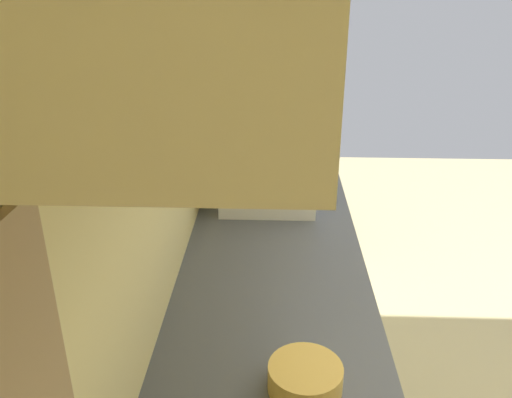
{
  "coord_description": "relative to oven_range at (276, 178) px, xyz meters",
  "views": [
    {
      "loc": [
        -1.79,
        1.2,
        1.78
      ],
      "look_at": [
        -0.55,
        1.25,
        1.22
      ],
      "focal_mm": 36.59,
      "sensor_mm": 36.0,
      "label": 1
    }
  ],
  "objects": [
    {
      "name": "kettle",
      "position": [
        -0.54,
        -0.07,
        0.51
      ],
      "size": [
        0.21,
        0.16,
        0.18
      ],
      "color": "black",
      "rests_on": "counter_run"
    },
    {
      "name": "bowl",
      "position": [
        -2.39,
        -0.07,
        0.46
      ],
      "size": [
        0.17,
        0.17,
        0.06
      ],
      "color": "gold",
      "rests_on": "counter_run"
    },
    {
      "name": "oven_range",
      "position": [
        0.0,
        0.0,
        0.0
      ],
      "size": [
        0.61,
        0.63,
        1.07
      ],
      "color": "black",
      "rests_on": "ground_plane"
    },
    {
      "name": "wall_back",
      "position": [
        -1.52,
        0.37,
        0.94
      ],
      "size": [
        4.2,
        0.12,
        2.8
      ],
      "primitive_type": "cube",
      "color": "#DCC87C",
      "rests_on": "ground_plane"
    },
    {
      "name": "counter_run",
      "position": [
        -1.93,
        0.01,
        -0.02
      ],
      "size": [
        3.25,
        0.62,
        0.89
      ],
      "color": "beige",
      "rests_on": "ground_plane"
    },
    {
      "name": "microwave",
      "position": [
        -1.29,
        0.03,
        0.57
      ],
      "size": [
        0.46,
        0.38,
        0.28
      ],
      "color": "white",
      "rests_on": "counter_run"
    }
  ]
}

